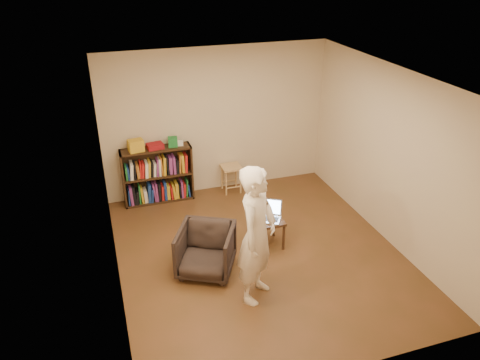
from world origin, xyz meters
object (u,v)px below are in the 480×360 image
object	(u,v)px
person	(257,235)
stool	(231,171)
bookshelf	(158,178)
side_table	(267,223)
laptop	(269,214)
armchair	(206,251)

from	to	relation	value
person	stool	bearing A→B (deg)	31.59
bookshelf	stool	distance (m)	1.32
side_table	laptop	distance (m)	0.14
laptop	person	distance (m)	1.25
bookshelf	side_table	distance (m)	2.30
stool	side_table	distance (m)	1.83
armchair	laptop	distance (m)	1.13
side_table	person	world-z (taller)	person
bookshelf	side_table	size ratio (longest dim) A/B	2.66
armchair	side_table	xyz separation A→B (m)	(1.02, 0.34, 0.03)
bookshelf	laptop	xyz separation A→B (m)	(1.34, -1.86, 0.07)
stool	armchair	bearing A→B (deg)	-115.37
stool	laptop	bearing A→B (deg)	-89.15
bookshelf	stool	bearing A→B (deg)	-2.78
stool	side_table	size ratio (longest dim) A/B	1.11
person	side_table	bearing A→B (deg)	14.46
armchair	laptop	world-z (taller)	laptop
laptop	person	size ratio (longest dim) A/B	0.25
side_table	person	xyz separation A→B (m)	(-0.54, -1.02, 0.54)
person	laptop	bearing A→B (deg)	13.78
stool	person	bearing A→B (deg)	-100.79
laptop	bookshelf	bearing A→B (deg)	157.34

